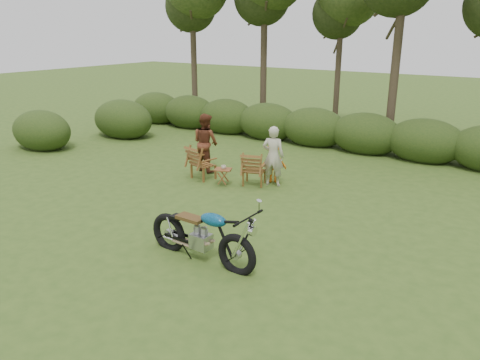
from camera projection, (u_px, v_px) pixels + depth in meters
The scene contains 10 objects.
ground at pixel (213, 244), 9.50m from camera, with size 80.00×80.00×0.00m, color #324E1A.
tree_line at pixel (396, 40), 15.76m from camera, with size 22.52×11.62×8.14m.
motorcycle at pixel (202, 259), 8.88m from camera, with size 2.32×0.88×1.32m, color #0D72AB, non-canonical shape.
lawn_chair_right at pixel (254, 185), 13.11m from camera, with size 0.66×0.66×0.95m, color brown, non-canonical shape.
lawn_chair_left at pixel (204, 179), 13.64m from camera, with size 0.68×0.68×0.99m, color brown, non-canonical shape.
side_table at pixel (223, 177), 12.98m from camera, with size 0.46×0.39×0.48m, color brown, non-canonical shape.
cup at pixel (224, 167), 12.89m from camera, with size 0.13×0.13×0.10m, color beige.
adult_a at pixel (272, 185), 13.07m from camera, with size 0.61×0.40×1.68m, color #B8B398.
adult_b at pixel (206, 170), 14.42m from camera, with size 0.86×0.67×1.76m, color #5F2D1B.
child at pixel (273, 182), 13.36m from camera, with size 0.74×0.43×1.15m, color #C96012.
Camera 1 is at (5.26, -6.87, 4.17)m, focal length 35.00 mm.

